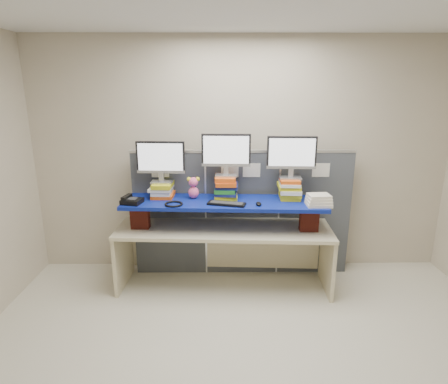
{
  "coord_description": "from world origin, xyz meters",
  "views": [
    {
      "loc": [
        -0.25,
        -2.45,
        2.23
      ],
      "look_at": [
        -0.22,
        1.44,
        1.13
      ],
      "focal_mm": 30.0,
      "sensor_mm": 36.0,
      "label": 1
    }
  ],
  "objects_px": {
    "monitor_left": "(161,160)",
    "monitor_center": "(226,152)",
    "monitor_right": "(292,155)",
    "keyboard": "(227,204)",
    "desk_phone": "(131,201)",
    "desk": "(224,240)",
    "blue_board": "(224,203)"
  },
  "relations": [
    {
      "from": "monitor_left",
      "to": "monitor_center",
      "type": "bearing_deg",
      "value": 0.0
    },
    {
      "from": "monitor_right",
      "to": "keyboard",
      "type": "height_order",
      "value": "monitor_right"
    },
    {
      "from": "monitor_left",
      "to": "desk_phone",
      "type": "height_order",
      "value": "monitor_left"
    },
    {
      "from": "desk",
      "to": "blue_board",
      "type": "relative_size",
      "value": 1.1
    },
    {
      "from": "blue_board",
      "to": "monitor_left",
      "type": "xyz_separation_m",
      "value": [
        -0.69,
        0.15,
        0.45
      ]
    },
    {
      "from": "desk",
      "to": "monitor_center",
      "type": "bearing_deg",
      "value": 81.45
    },
    {
      "from": "blue_board",
      "to": "monitor_center",
      "type": "bearing_deg",
      "value": 81.45
    },
    {
      "from": "keyboard",
      "to": "monitor_right",
      "type": "bearing_deg",
      "value": 32.4
    },
    {
      "from": "desk",
      "to": "desk_phone",
      "type": "xyz_separation_m",
      "value": [
        -0.99,
        -0.08,
        0.49
      ]
    },
    {
      "from": "desk",
      "to": "blue_board",
      "type": "xyz_separation_m",
      "value": [
        -0.0,
        0.0,
        0.43
      ]
    },
    {
      "from": "monitor_center",
      "to": "monitor_right",
      "type": "bearing_deg",
      "value": 0.0
    },
    {
      "from": "monitor_center",
      "to": "blue_board",
      "type": "bearing_deg",
      "value": -98.55
    },
    {
      "from": "monitor_right",
      "to": "desk_phone",
      "type": "xyz_separation_m",
      "value": [
        -1.71,
        -0.16,
        -0.46
      ]
    },
    {
      "from": "desk",
      "to": "keyboard",
      "type": "bearing_deg",
      "value": -76.66
    },
    {
      "from": "monitor_center",
      "to": "desk_phone",
      "type": "bearing_deg",
      "value": -165.79
    },
    {
      "from": "keyboard",
      "to": "blue_board",
      "type": "bearing_deg",
      "value": 115.24
    },
    {
      "from": "blue_board",
      "to": "monitor_center",
      "type": "distance_m",
      "value": 0.55
    },
    {
      "from": "desk",
      "to": "monitor_center",
      "type": "distance_m",
      "value": 0.97
    },
    {
      "from": "desk_phone",
      "to": "desk",
      "type": "bearing_deg",
      "value": 18.18
    },
    {
      "from": "monitor_center",
      "to": "keyboard",
      "type": "relative_size",
      "value": 1.27
    },
    {
      "from": "blue_board",
      "to": "monitor_right",
      "type": "height_order",
      "value": "monitor_right"
    },
    {
      "from": "desk",
      "to": "monitor_right",
      "type": "relative_size",
      "value": 4.5
    },
    {
      "from": "desk",
      "to": "keyboard",
      "type": "relative_size",
      "value": 5.72
    },
    {
      "from": "blue_board",
      "to": "desk_phone",
      "type": "bearing_deg",
      "value": -172.21
    },
    {
      "from": "blue_board",
      "to": "desk_phone",
      "type": "xyz_separation_m",
      "value": [
        -0.99,
        -0.08,
        0.05
      ]
    },
    {
      "from": "monitor_center",
      "to": "monitor_right",
      "type": "height_order",
      "value": "monitor_center"
    },
    {
      "from": "monitor_left",
      "to": "desk_phone",
      "type": "relative_size",
      "value": 2.25
    },
    {
      "from": "desk",
      "to": "monitor_left",
      "type": "xyz_separation_m",
      "value": [
        -0.69,
        0.15,
        0.88
      ]
    },
    {
      "from": "monitor_left",
      "to": "monitor_center",
      "type": "distance_m",
      "value": 0.72
    },
    {
      "from": "keyboard",
      "to": "desk_phone",
      "type": "xyz_separation_m",
      "value": [
        -1.01,
        0.06,
        0.02
      ]
    },
    {
      "from": "monitor_left",
      "to": "desk_phone",
      "type": "distance_m",
      "value": 0.55
    },
    {
      "from": "blue_board",
      "to": "desk_phone",
      "type": "height_order",
      "value": "desk_phone"
    }
  ]
}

